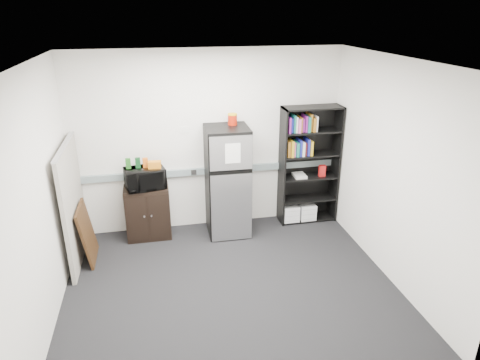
{
  "coord_description": "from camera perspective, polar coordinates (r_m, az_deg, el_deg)",
  "views": [
    {
      "loc": [
        -0.79,
        -4.33,
        3.2
      ],
      "look_at": [
        0.3,
        0.9,
        1.05
      ],
      "focal_mm": 32.0,
      "sensor_mm": 36.0,
      "label": 1
    }
  ],
  "objects": [
    {
      "name": "floor",
      "position": [
        5.44,
        -1.17,
        -14.07
      ],
      "size": [
        4.0,
        4.0,
        0.0
      ],
      "primitive_type": "plane",
      "color": "black",
      "rests_on": "ground"
    },
    {
      "name": "wall_back",
      "position": [
        6.4,
        -4.17,
        5.12
      ],
      "size": [
        4.0,
        0.02,
        2.7
      ],
      "primitive_type": "cube",
      "color": "white",
      "rests_on": "floor"
    },
    {
      "name": "wall_right",
      "position": [
        5.47,
        19.78,
        0.86
      ],
      "size": [
        0.02,
        3.5,
        2.7
      ],
      "primitive_type": "cube",
      "color": "white",
      "rests_on": "floor"
    },
    {
      "name": "wall_left",
      "position": [
        4.86,
        -25.19,
        -2.62
      ],
      "size": [
        0.02,
        3.5,
        2.7
      ],
      "primitive_type": "cube",
      "color": "white",
      "rests_on": "floor"
    },
    {
      "name": "ceiling",
      "position": [
        4.43,
        -1.44,
        15.49
      ],
      "size": [
        4.0,
        3.5,
        0.02
      ],
      "primitive_type": "cube",
      "color": "white",
      "rests_on": "wall_back"
    },
    {
      "name": "electrical_raceway",
      "position": [
        6.52,
        -4.02,
        1.26
      ],
      "size": [
        3.92,
        0.05,
        0.1
      ],
      "primitive_type": "cube",
      "color": "gray",
      "rests_on": "wall_back"
    },
    {
      "name": "wall_note",
      "position": [
        6.31,
        -7.38,
        6.63
      ],
      "size": [
        0.14,
        0.0,
        0.1
      ],
      "primitive_type": "cube",
      "color": "white",
      "rests_on": "wall_back"
    },
    {
      "name": "bookshelf",
      "position": [
        6.7,
        9.02,
        2.29
      ],
      "size": [
        0.9,
        0.34,
        1.85
      ],
      "color": "black",
      "rests_on": "floor"
    },
    {
      "name": "cubicle_partition",
      "position": [
        6.01,
        -21.36,
        -3.03
      ],
      "size": [
        0.06,
        1.3,
        1.62
      ],
      "color": "gray",
      "rests_on": "floor"
    },
    {
      "name": "cabinet",
      "position": [
        6.47,
        -12.16,
        -4.23
      ],
      "size": [
        0.64,
        0.43,
        0.8
      ],
      "color": "black",
      "rests_on": "floor"
    },
    {
      "name": "microwave",
      "position": [
        6.24,
        -12.56,
        0.23
      ],
      "size": [
        0.61,
        0.48,
        0.3
      ],
      "primitive_type": "imported",
      "rotation": [
        0.0,
        0.0,
        0.22
      ],
      "color": "black",
      "rests_on": "cabinet"
    },
    {
      "name": "snack_box_a",
      "position": [
        6.2,
        -14.69,
        2.13
      ],
      "size": [
        0.08,
        0.06,
        0.15
      ],
      "primitive_type": "cube",
      "rotation": [
        0.0,
        0.0,
        0.11
      ],
      "color": "#1E5919",
      "rests_on": "microwave"
    },
    {
      "name": "snack_box_b",
      "position": [
        6.19,
        -13.46,
        2.23
      ],
      "size": [
        0.07,
        0.05,
        0.15
      ],
      "primitive_type": "cube",
      "rotation": [
        0.0,
        0.0,
        0.04
      ],
      "color": "#0C3816",
      "rests_on": "microwave"
    },
    {
      "name": "snack_box_c",
      "position": [
        6.19,
        -12.51,
        2.26
      ],
      "size": [
        0.07,
        0.06,
        0.14
      ],
      "primitive_type": "cube",
      "rotation": [
        0.0,
        0.0,
        0.11
      ],
      "color": "#CA5A13",
      "rests_on": "microwave"
    },
    {
      "name": "snack_bag",
      "position": [
        6.15,
        -11.33,
        2.02
      ],
      "size": [
        0.19,
        0.11,
        0.1
      ],
      "primitive_type": "cube",
      "rotation": [
        0.0,
        0.0,
        -0.07
      ],
      "color": "orange",
      "rests_on": "microwave"
    },
    {
      "name": "refrigerator",
      "position": [
        6.3,
        -1.66,
        -0.21
      ],
      "size": [
        0.63,
        0.65,
        1.64
      ],
      "rotation": [
        0.0,
        0.0,
        -0.02
      ],
      "color": "black",
      "rests_on": "floor"
    },
    {
      "name": "coffee_can",
      "position": [
        6.16,
        -1.01,
        8.2
      ],
      "size": [
        0.13,
        0.13,
        0.18
      ],
      "color": "#A81907",
      "rests_on": "refrigerator"
    },
    {
      "name": "framed_poster",
      "position": [
        6.12,
        -19.68,
        -6.69
      ],
      "size": [
        0.15,
        0.62,
        0.79
      ],
      "rotation": [
        0.0,
        -0.15,
        0.0
      ],
      "color": "black",
      "rests_on": "floor"
    }
  ]
}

